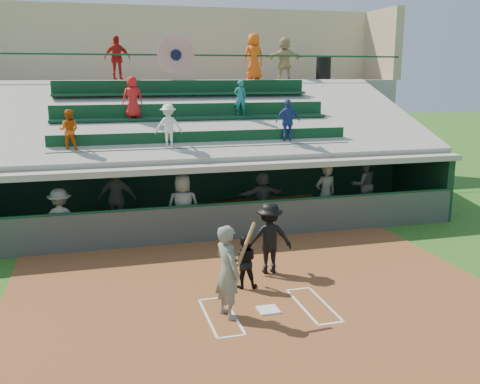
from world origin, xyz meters
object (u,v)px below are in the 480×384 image
object	(u,v)px
batter_at_plate	(228,271)
trash_bin	(323,69)
home_plate	(268,310)
catcher	(244,261)

from	to	relation	value
batter_at_plate	trash_bin	xyz separation A→B (m)	(7.82, 13.24, 4.10)
home_plate	batter_at_plate	bearing A→B (deg)	-177.74
batter_at_plate	trash_bin	world-z (taller)	trash_bin
catcher	home_plate	bearing A→B (deg)	109.49
batter_at_plate	catcher	distance (m)	1.60
home_plate	catcher	distance (m)	1.48
batter_at_plate	trash_bin	distance (m)	15.91
trash_bin	catcher	bearing A→B (deg)	-120.86
batter_at_plate	catcher	size ratio (longest dim) A/B	1.55
home_plate	batter_at_plate	distance (m)	1.30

